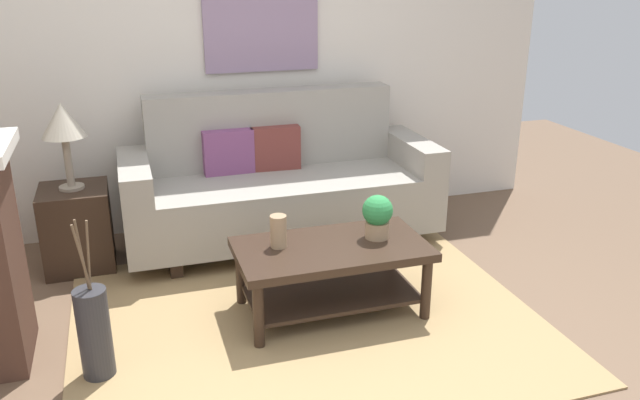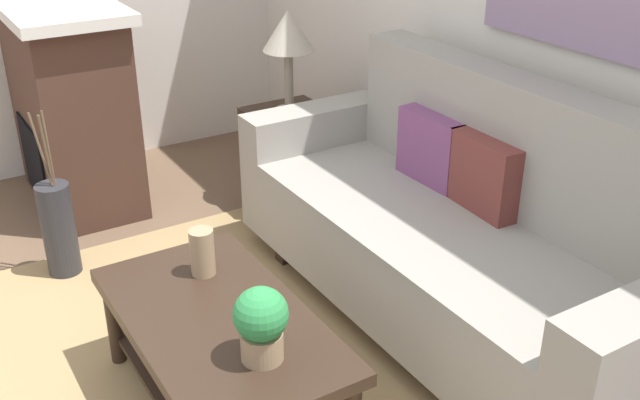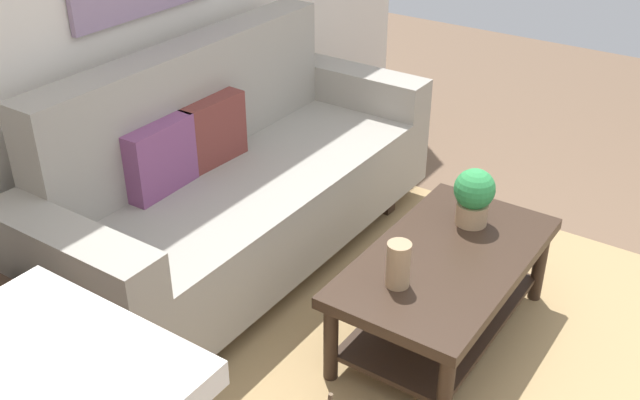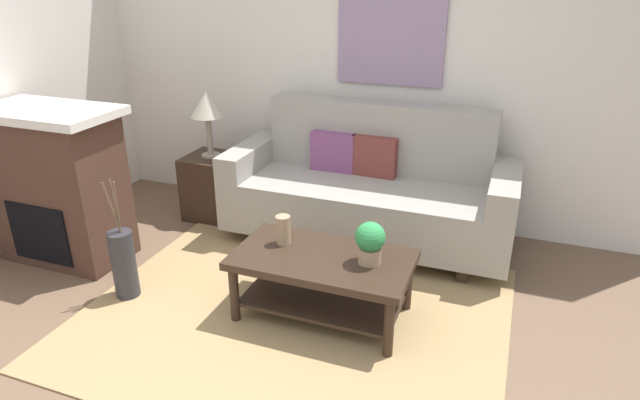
{
  "view_description": "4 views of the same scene",
  "coord_description": "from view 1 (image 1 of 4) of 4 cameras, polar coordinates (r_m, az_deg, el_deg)",
  "views": [
    {
      "loc": [
        -0.91,
        -2.63,
        1.95
      ],
      "look_at": [
        0.24,
        1.01,
        0.54
      ],
      "focal_mm": 36.19,
      "sensor_mm": 36.0,
      "label": 1
    },
    {
      "loc": [
        2.23,
        -0.27,
        1.97
      ],
      "look_at": [
        -0.05,
        1.13,
        0.66
      ],
      "focal_mm": 42.01,
      "sensor_mm": 36.0,
      "label": 2
    },
    {
      "loc": [
        -2.23,
        -0.43,
        2.16
      ],
      "look_at": [
        0.2,
        1.23,
        0.47
      ],
      "focal_mm": 41.76,
      "sensor_mm": 36.0,
      "label": 3
    },
    {
      "loc": [
        1.18,
        -2.17,
        2.06
      ],
      "look_at": [
        -0.04,
        1.07,
        0.57
      ],
      "focal_mm": 30.49,
      "sensor_mm": 36.0,
      "label": 4
    }
  ],
  "objects": [
    {
      "name": "throw_pillow_plum",
      "position": [
        4.68,
        -8.11,
        4.25
      ],
      "size": [
        0.36,
        0.13,
        0.32
      ],
      "primitive_type": "cube",
      "rotation": [
        0.0,
        0.0,
        0.03
      ],
      "color": "#7A4270",
      "rests_on": "couch"
    },
    {
      "name": "framed_painting",
      "position": [
        4.92,
        -5.22,
        15.48
      ],
      "size": [
        0.86,
        0.03,
        0.73
      ],
      "primitive_type": "cube",
      "color": "gray"
    },
    {
      "name": "wall_back",
      "position": [
        4.98,
        -7.02,
        13.14
      ],
      "size": [
        4.96,
        0.1,
        2.7
      ],
      "primitive_type": "cube",
      "color": "silver",
      "rests_on": "ground_plane"
    },
    {
      "name": "table_lamp",
      "position": [
        4.42,
        -21.78,
        6.27
      ],
      "size": [
        0.28,
        0.28,
        0.57
      ],
      "color": "gray",
      "rests_on": "side_table"
    },
    {
      "name": "ground_plane",
      "position": [
        3.4,
        1.35,
        -14.81
      ],
      "size": [
        8.96,
        8.96,
        0.0
      ],
      "primitive_type": "plane",
      "color": "brown"
    },
    {
      "name": "area_rug",
      "position": [
        3.8,
        -1.12,
        -10.6
      ],
      "size": [
        2.62,
        2.15,
        0.01
      ],
      "primitive_type": "cube",
      "color": "#A38456",
      "rests_on": "ground_plane"
    },
    {
      "name": "tabletop_vase",
      "position": [
        3.66,
        -3.7,
        -2.78
      ],
      "size": [
        0.1,
        0.1,
        0.19
      ],
      "primitive_type": "cylinder",
      "color": "tan",
      "rests_on": "coffee_table"
    },
    {
      "name": "floor_vase_branch_c",
      "position": [
        3.21,
        -20.34,
        -4.82
      ],
      "size": [
        0.05,
        0.05,
        0.36
      ],
      "primitive_type": "cylinder",
      "rotation": [
        0.12,
        -0.12,
        0.0
      ],
      "color": "brown",
      "rests_on": "floor_vase"
    },
    {
      "name": "potted_plant_tabletop",
      "position": [
        3.77,
        5.1,
        -1.34
      ],
      "size": [
        0.18,
        0.18,
        0.26
      ],
      "color": "tan",
      "rests_on": "coffee_table"
    },
    {
      "name": "floor_vase_branch_b",
      "position": [
        3.24,
        -20.32,
        -4.57
      ],
      "size": [
        0.03,
        0.01,
        0.36
      ],
      "primitive_type": "cylinder",
      "rotation": [
        -0.0,
        -0.06,
        0.0
      ],
      "color": "brown",
      "rests_on": "floor_vase"
    },
    {
      "name": "throw_pillow_maroon",
      "position": [
        4.74,
        -3.99,
        4.63
      ],
      "size": [
        0.37,
        0.14,
        0.32
      ],
      "primitive_type": "cube",
      "rotation": [
        0.0,
        0.0,
        -0.06
      ],
      "color": "brown",
      "rests_on": "couch"
    },
    {
      "name": "side_table",
      "position": [
        4.62,
        -20.65,
        -2.33
      ],
      "size": [
        0.44,
        0.44,
        0.56
      ],
      "primitive_type": "cube",
      "color": "#332319",
      "rests_on": "ground_plane"
    },
    {
      "name": "couch",
      "position": [
        4.7,
        -3.55,
        1.31
      ],
      "size": [
        2.22,
        0.84,
        1.08
      ],
      "color": "gray",
      "rests_on": "ground_plane"
    },
    {
      "name": "floor_vase_branch_a",
      "position": [
        3.22,
        -19.8,
        -4.64
      ],
      "size": [
        0.04,
        0.03,
        0.36
      ],
      "primitive_type": "cylinder",
      "rotation": [
        0.05,
        0.07,
        0.0
      ],
      "color": "brown",
      "rests_on": "floor_vase"
    },
    {
      "name": "coffee_table",
      "position": [
        3.75,
        1.02,
        -5.62
      ],
      "size": [
        1.1,
        0.6,
        0.43
      ],
      "color": "#332319",
      "rests_on": "ground_plane"
    },
    {
      "name": "floor_vase",
      "position": [
        3.41,
        -19.3,
        -11.12
      ],
      "size": [
        0.16,
        0.16,
        0.48
      ],
      "primitive_type": "cylinder",
      "color": "#2D2D33",
      "rests_on": "ground_plane"
    }
  ]
}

